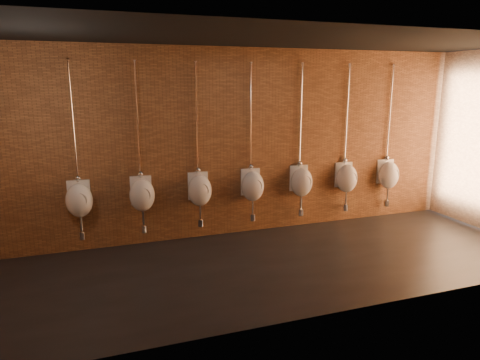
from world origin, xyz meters
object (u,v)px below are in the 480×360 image
Objects in this scene: urinal_3 at (253,185)px; urinal_5 at (347,178)px; urinal_0 at (79,199)px; urinal_6 at (389,174)px; urinal_1 at (142,194)px; urinal_2 at (200,189)px; urinal_4 at (301,181)px.

urinal_3 is 1.00× the size of urinal_5.
urinal_0 is at bearing 180.00° from urinal_3.
urinal_6 is at bearing 0.00° from urinal_0.
urinal_0 is at bearing 180.00° from urinal_1.
urinal_3 is at bearing 180.00° from urinal_5.
urinal_0 is 1.00× the size of urinal_3.
urinal_3 is 1.00× the size of urinal_6.
urinal_5 is at bearing 0.00° from urinal_0.
urinal_2 and urinal_4 have the same top height.
urinal_3 is at bearing 180.00° from urinal_4.
urinal_6 is at bearing 0.00° from urinal_2.
urinal_5 and urinal_6 have the same top height.
urinal_0 is at bearing 180.00° from urinal_2.
urinal_1 is 4.73m from urinal_6.
urinal_1 is 1.00× the size of urinal_2.
urinal_2 is at bearing 180.00° from urinal_3.
urinal_0 is at bearing 180.00° from urinal_4.
urinal_2 is (0.95, 0.00, 0.00)m from urinal_1.
urinal_4 is at bearing 0.00° from urinal_0.
urinal_2 is 1.00× the size of urinal_5.
urinal_3 is 0.95m from urinal_4.
urinal_2 is at bearing 0.00° from urinal_1.
urinal_0 is 1.00× the size of urinal_2.
urinal_1 and urinal_5 have the same top height.
urinal_0 is 3.78m from urinal_4.
urinal_5 is at bearing 0.00° from urinal_2.
urinal_0 is 2.84m from urinal_3.
urinal_4 and urinal_6 have the same top height.
urinal_1 and urinal_3 have the same top height.
urinal_4 is at bearing 0.00° from urinal_3.
urinal_4 is at bearing 0.00° from urinal_1.
urinal_4 is (0.95, 0.00, 0.00)m from urinal_3.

